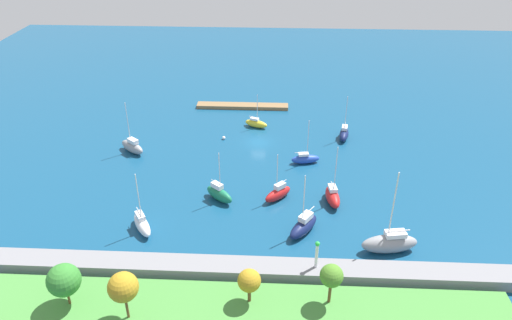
{
  "coord_description": "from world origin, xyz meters",
  "views": [
    {
      "loc": [
        -3.34,
        75.89,
        40.23
      ],
      "look_at": [
        0.0,
        8.99,
        1.5
      ],
      "focal_mm": 33.39,
      "sensor_mm": 36.0,
      "label": 1
    }
  ],
  "objects_px": {
    "sailboat_yellow_along_channel": "(256,123)",
    "park_tree_midwest": "(249,281)",
    "park_tree_west": "(332,276)",
    "sailboat_red_far_north": "(278,193)",
    "park_tree_east": "(64,280)",
    "sailboat_white_near_pier": "(142,224)",
    "sailboat_blue_lone_south": "(305,159)",
    "sailboat_navy_far_south": "(304,226)",
    "sailboat_gray_lone_north": "(390,243)",
    "mooring_buoy_white": "(224,138)",
    "sailboat_gray_center_basin": "(132,146)",
    "harbor_beacon": "(317,253)",
    "park_tree_center": "(123,287)",
    "sailboat_navy_mid_basin": "(344,134)",
    "sailboat_green_off_beacon": "(219,194)",
    "pier_dock": "(243,106)",
    "sailboat_red_by_breakwater": "(333,196)"
  },
  "relations": [
    {
      "from": "park_tree_east",
      "to": "sailboat_gray_center_basin",
      "type": "distance_m",
      "value": 35.63
    },
    {
      "from": "park_tree_west",
      "to": "sailboat_blue_lone_south",
      "type": "distance_m",
      "value": 31.72
    },
    {
      "from": "pier_dock",
      "to": "sailboat_red_by_breakwater",
      "type": "xyz_separation_m",
      "value": [
        -15.64,
        33.62,
        0.74
      ]
    },
    {
      "from": "sailboat_green_off_beacon",
      "to": "park_tree_midwest",
      "type": "bearing_deg",
      "value": -34.29
    },
    {
      "from": "sailboat_gray_lone_north",
      "to": "sailboat_red_far_north",
      "type": "bearing_deg",
      "value": -46.28
    },
    {
      "from": "park_tree_east",
      "to": "sailboat_green_off_beacon",
      "type": "relative_size",
      "value": 0.64
    },
    {
      "from": "sailboat_green_off_beacon",
      "to": "park_tree_west",
      "type": "bearing_deg",
      "value": -14.28
    },
    {
      "from": "sailboat_red_by_breakwater",
      "to": "sailboat_gray_lone_north",
      "type": "xyz_separation_m",
      "value": [
        -6.2,
        10.39,
        0.24
      ]
    },
    {
      "from": "harbor_beacon",
      "to": "sailboat_red_far_north",
      "type": "bearing_deg",
      "value": -74.0
    },
    {
      "from": "park_tree_east",
      "to": "sailboat_white_near_pier",
      "type": "height_order",
      "value": "sailboat_white_near_pier"
    },
    {
      "from": "park_tree_midwest",
      "to": "park_tree_west",
      "type": "height_order",
      "value": "park_tree_west"
    },
    {
      "from": "park_tree_center",
      "to": "sailboat_red_far_north",
      "type": "xyz_separation_m",
      "value": [
        -15.45,
        -23.84,
        -4.16
      ]
    },
    {
      "from": "harbor_beacon",
      "to": "sailboat_green_off_beacon",
      "type": "distance_m",
      "value": 20.26
    },
    {
      "from": "park_tree_center",
      "to": "sailboat_white_near_pier",
      "type": "relative_size",
      "value": 0.65
    },
    {
      "from": "park_tree_midwest",
      "to": "park_tree_west",
      "type": "distance_m",
      "value": 8.7
    },
    {
      "from": "sailboat_gray_center_basin",
      "to": "mooring_buoy_white",
      "type": "bearing_deg",
      "value": -121.85
    },
    {
      "from": "harbor_beacon",
      "to": "park_tree_center",
      "type": "xyz_separation_m",
      "value": [
        20.01,
        7.96,
        1.5
      ]
    },
    {
      "from": "sailboat_navy_far_south",
      "to": "park_tree_east",
      "type": "bearing_deg",
      "value": -25.81
    },
    {
      "from": "sailboat_green_off_beacon",
      "to": "sailboat_gray_lone_north",
      "type": "relative_size",
      "value": 0.69
    },
    {
      "from": "pier_dock",
      "to": "sailboat_blue_lone_south",
      "type": "xyz_separation_m",
      "value": [
        -12.16,
        22.32,
        0.46
      ]
    },
    {
      "from": "sailboat_gray_center_basin",
      "to": "sailboat_white_near_pier",
      "type": "distance_m",
      "value": 22.49
    },
    {
      "from": "park_tree_center",
      "to": "sailboat_white_near_pier",
      "type": "distance_m",
      "value": 16.36
    },
    {
      "from": "sailboat_green_off_beacon",
      "to": "sailboat_navy_mid_basin",
      "type": "height_order",
      "value": "sailboat_navy_mid_basin"
    },
    {
      "from": "park_tree_center",
      "to": "mooring_buoy_white",
      "type": "bearing_deg",
      "value": -97.23
    },
    {
      "from": "park_tree_east",
      "to": "sailboat_red_far_north",
      "type": "height_order",
      "value": "sailboat_red_far_north"
    },
    {
      "from": "sailboat_gray_lone_north",
      "to": "sailboat_green_off_beacon",
      "type": "bearing_deg",
      "value": -32.82
    },
    {
      "from": "park_tree_west",
      "to": "sailboat_yellow_along_channel",
      "type": "relative_size",
      "value": 0.75
    },
    {
      "from": "pier_dock",
      "to": "sailboat_yellow_along_channel",
      "type": "relative_size",
      "value": 2.82
    },
    {
      "from": "park_tree_midwest",
      "to": "sailboat_gray_center_basin",
      "type": "height_order",
      "value": "sailboat_gray_center_basin"
    },
    {
      "from": "sailboat_white_near_pier",
      "to": "park_tree_east",
      "type": "bearing_deg",
      "value": -48.77
    },
    {
      "from": "sailboat_gray_lone_north",
      "to": "mooring_buoy_white",
      "type": "xyz_separation_m",
      "value": [
        24.19,
        -29.52,
        -1.03
      ]
    },
    {
      "from": "sailboat_navy_far_south",
      "to": "sailboat_red_far_north",
      "type": "xyz_separation_m",
      "value": [
        3.47,
        -7.62,
        -0.06
      ]
    },
    {
      "from": "sailboat_navy_mid_basin",
      "to": "mooring_buoy_white",
      "type": "xyz_separation_m",
      "value": [
        21.91,
        1.45,
        -0.67
      ]
    },
    {
      "from": "park_tree_center",
      "to": "sailboat_white_near_pier",
      "type": "height_order",
      "value": "sailboat_white_near_pier"
    },
    {
      "from": "sailboat_red_far_north",
      "to": "sailboat_gray_center_basin",
      "type": "bearing_deg",
      "value": -71.53
    },
    {
      "from": "sailboat_gray_center_basin",
      "to": "sailboat_blue_lone_south",
      "type": "bearing_deg",
      "value": -146.23
    },
    {
      "from": "sailboat_navy_far_south",
      "to": "mooring_buoy_white",
      "type": "relative_size",
      "value": 14.81
    },
    {
      "from": "harbor_beacon",
      "to": "sailboat_yellow_along_channel",
      "type": "bearing_deg",
      "value": -77.32
    },
    {
      "from": "sailboat_gray_center_basin",
      "to": "sailboat_red_far_north",
      "type": "height_order",
      "value": "sailboat_gray_center_basin"
    },
    {
      "from": "park_tree_center",
      "to": "sailboat_gray_center_basin",
      "type": "height_order",
      "value": "sailboat_gray_center_basin"
    },
    {
      "from": "sailboat_green_off_beacon",
      "to": "sailboat_red_far_north",
      "type": "bearing_deg",
      "value": 44.6
    },
    {
      "from": "pier_dock",
      "to": "park_tree_west",
      "type": "xyz_separation_m",
      "value": [
        -13.45,
        53.78,
        4.31
      ]
    },
    {
      "from": "park_tree_midwest",
      "to": "sailboat_blue_lone_south",
      "type": "xyz_separation_m",
      "value": [
        -7.36,
        -31.74,
        -3.02
      ]
    },
    {
      "from": "park_tree_midwest",
      "to": "sailboat_white_near_pier",
      "type": "xyz_separation_m",
      "value": [
        15.18,
        -12.7,
        -2.82
      ]
    },
    {
      "from": "park_tree_east",
      "to": "sailboat_red_far_north",
      "type": "xyz_separation_m",
      "value": [
        -22.34,
        -22.31,
        -3.3
      ]
    },
    {
      "from": "pier_dock",
      "to": "sailboat_gray_center_basin",
      "type": "xyz_separation_m",
      "value": [
        17.62,
        20.07,
        0.77
      ]
    },
    {
      "from": "harbor_beacon",
      "to": "sailboat_gray_center_basin",
      "type": "xyz_separation_m",
      "value": [
        29.89,
        -28.93,
        -2.56
      ]
    },
    {
      "from": "sailboat_yellow_along_channel",
      "to": "park_tree_midwest",
      "type": "bearing_deg",
      "value": -65.87
    },
    {
      "from": "park_tree_west",
      "to": "sailboat_red_far_north",
      "type": "bearing_deg",
      "value": -74.46
    },
    {
      "from": "park_tree_west",
      "to": "sailboat_gray_center_basin",
      "type": "height_order",
      "value": "sailboat_gray_center_basin"
    }
  ]
}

